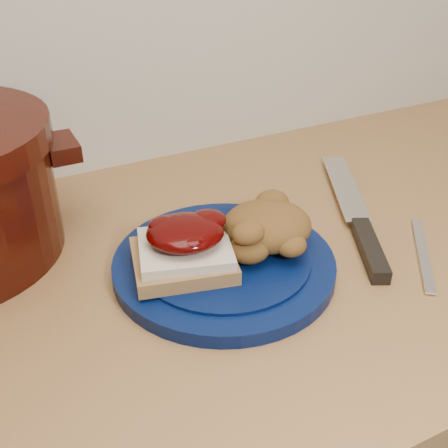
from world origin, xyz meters
name	(u,v)px	position (x,y,z in m)	size (l,w,h in m)	color
plate	(224,265)	(0.02, 1.48, 0.91)	(0.26, 0.26, 0.02)	#04113B
sandwich	(184,247)	(-0.03, 1.48, 0.94)	(0.13, 0.12, 0.05)	olive
stuffing_mound	(267,226)	(0.07, 1.48, 0.95)	(0.10, 0.09, 0.05)	brown
chef_knife	(362,230)	(0.21, 1.47, 0.91)	(0.16, 0.29, 0.02)	black
butter_knife	(423,253)	(0.24, 1.40, 0.90)	(0.16, 0.01, 0.00)	silver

